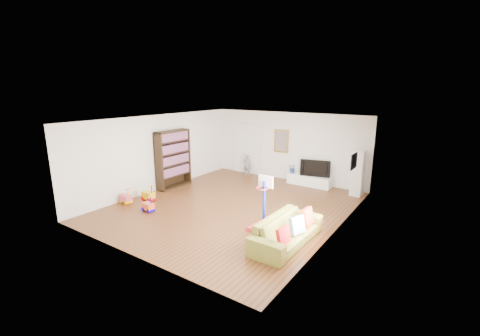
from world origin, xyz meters
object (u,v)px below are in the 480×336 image
Objects in this scene: sofa at (287,230)px; media_console at (309,180)px; bookshelf at (173,159)px; basketball_hoop at (261,204)px.

media_console is at bearing 17.67° from sofa.
sofa is (5.53, -1.75, -0.73)m from bookshelf.
basketball_hoop is (4.62, -1.46, -0.34)m from bookshelf.
media_console is 5.16m from bookshelf.
bookshelf is at bearing -142.19° from media_console.
bookshelf reaches higher than media_console.
bookshelf reaches higher than sofa.
bookshelf is at bearing 73.60° from sofa.
sofa is 1.58× the size of basketball_hoop.
bookshelf is 0.94× the size of sofa.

